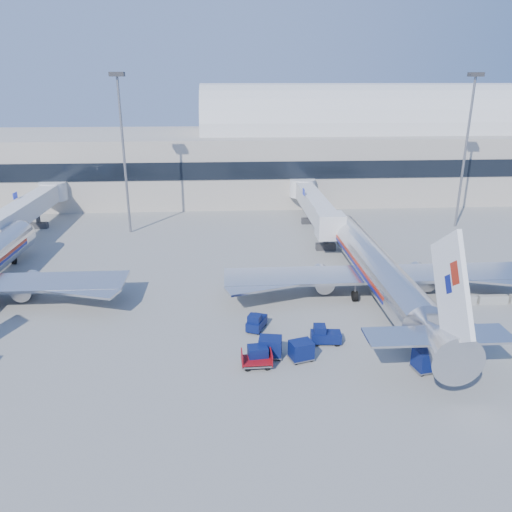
{
  "coord_description": "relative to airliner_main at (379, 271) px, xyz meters",
  "views": [
    {
      "loc": [
        -5.72,
        -42.76,
        21.54
      ],
      "look_at": [
        -2.65,
        6.0,
        4.28
      ],
      "focal_mm": 35.0,
      "sensor_mm": 36.0,
      "label": 1
    }
  ],
  "objects": [
    {
      "name": "mast_east",
      "position": [
        20.0,
        25.49,
        11.87
      ],
      "size": [
        2.0,
        1.2,
        22.6
      ],
      "color": "slate",
      "rests_on": "ground"
    },
    {
      "name": "cart_solo_near",
      "position": [
        -0.25,
        -14.24,
        -1.95
      ],
      "size": [
        2.36,
        1.98,
        1.83
      ],
      "rotation": [
        0.0,
        0.0,
        0.21
      ],
      "color": "#091346",
      "rests_on": "ground"
    },
    {
      "name": "ground",
      "position": [
        -10.0,
        -4.51,
        -2.93
      ],
      "size": [
        260.0,
        260.0,
        0.0
      ],
      "primitive_type": "plane",
      "color": "gray",
      "rests_on": "ground"
    },
    {
      "name": "jetbridge_near",
      "position": [
        -2.4,
        26.3,
        1.0
      ],
      "size": [
        4.4,
        27.5,
        6.25
      ],
      "color": "silver",
      "rests_on": "ground"
    },
    {
      "name": "barrier_near",
      "position": [
        8.0,
        -2.51,
        -2.48
      ],
      "size": [
        3.0,
        0.55,
        0.9
      ],
      "primitive_type": "cube",
      "color": "#9E9E96",
      "rests_on": "ground"
    },
    {
      "name": "cart_solo_far",
      "position": [
        5.11,
        -10.05,
        -2.14
      ],
      "size": [
        1.71,
        1.32,
        1.47
      ],
      "rotation": [
        0.0,
        0.0,
        -0.03
      ],
      "color": "#091346",
      "rests_on": "ground"
    },
    {
      "name": "mast_west",
      "position": [
        -30.0,
        25.49,
        11.87
      ],
      "size": [
        2.0,
        1.2,
        22.6
      ],
      "color": "slate",
      "rests_on": "ground"
    },
    {
      "name": "airliner_main",
      "position": [
        0.0,
        0.0,
        0.0
      ],
      "size": [
        32.0,
        37.26,
        12.07
      ],
      "color": "silver",
      "rests_on": "ground"
    },
    {
      "name": "cart_train_b",
      "position": [
        -12.28,
        -11.38,
        -2.01
      ],
      "size": [
        2.18,
        1.8,
        1.72
      ],
      "rotation": [
        0.0,
        0.0,
        -0.17
      ],
      "color": "#091346",
      "rests_on": "ground"
    },
    {
      "name": "cart_train_c",
      "position": [
        -13.36,
        -12.25,
        -2.15
      ],
      "size": [
        1.78,
        1.43,
        1.46
      ],
      "rotation": [
        0.0,
        0.0,
        0.11
      ],
      "color": "#091346",
      "rests_on": "ground"
    },
    {
      "name": "tug_left",
      "position": [
        -13.14,
        -6.57,
        -2.17
      ],
      "size": [
        2.16,
        2.83,
        1.65
      ],
      "rotation": [
        0.0,
        0.0,
        1.17
      ],
      "color": "#091346",
      "rests_on": "ground"
    },
    {
      "name": "terminal",
      "position": [
        -23.6,
        51.46,
        4.6
      ],
      "size": [
        170.0,
        28.15,
        21.0
      ],
      "color": "#B2AA9E",
      "rests_on": "ground"
    },
    {
      "name": "tug_right",
      "position": [
        2.83,
        -6.71,
        -2.26
      ],
      "size": [
        2.46,
        2.25,
        1.46
      ],
      "rotation": [
        0.0,
        0.0,
        -0.65
      ],
      "color": "#091346",
      "rests_on": "ground"
    },
    {
      "name": "tug_lead",
      "position": [
        -7.39,
        -9.43,
        -2.16
      ],
      "size": [
        2.67,
        1.48,
        1.69
      ],
      "rotation": [
        0.0,
        0.0,
        -0.07
      ],
      "color": "#091346",
      "rests_on": "ground"
    },
    {
      "name": "cart_train_a",
      "position": [
        -9.82,
        -12.04,
        -2.04
      ],
      "size": [
        2.21,
        1.91,
        1.65
      ],
      "rotation": [
        0.0,
        0.0,
        0.29
      ],
      "color": "#091346",
      "rests_on": "ground"
    },
    {
      "name": "jetbridge_mid",
      "position": [
        -44.4,
        26.3,
        1.0
      ],
      "size": [
        4.4,
        27.5,
        6.25
      ],
      "color": "silver",
      "rests_on": "ground"
    },
    {
      "name": "cart_open_red",
      "position": [
        -13.47,
        -12.81,
        -2.46
      ],
      "size": [
        2.47,
        1.78,
        0.65
      ],
      "rotation": [
        0.0,
        0.0,
        0.03
      ],
      "color": "slate",
      "rests_on": "ground"
    },
    {
      "name": "barrier_mid",
      "position": [
        11.3,
        -2.51,
        -2.48
      ],
      "size": [
        3.0,
        0.55,
        0.9
      ],
      "primitive_type": "cube",
      "color": "#9E9E96",
      "rests_on": "ground"
    }
  ]
}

